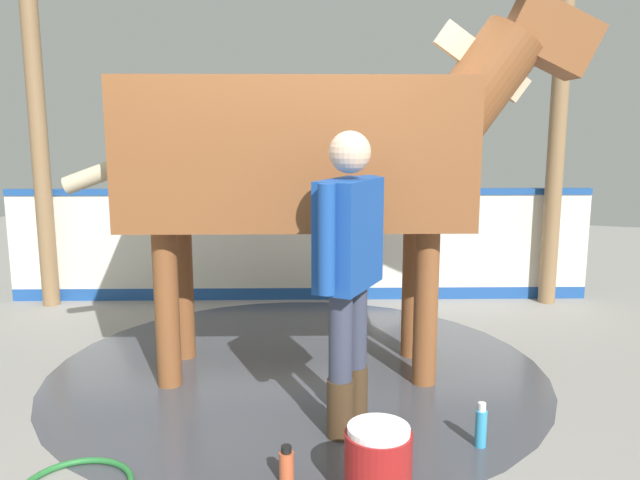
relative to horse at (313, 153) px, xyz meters
The scene contains 10 objects.
ground_plane 1.56m from the horse, 42.73° to the right, with size 16.00×16.00×0.02m, color gray.
wet_patch 1.53m from the horse, 71.34° to the right, with size 3.48×3.48×0.00m, color #42444C.
barrier_wall 2.12m from the horse, 157.96° to the right, with size 1.91×5.44×1.11m.
roof_post_near 2.87m from the horse, 145.01° to the left, with size 0.16×0.16×3.15m, color olive.
roof_post_far 3.05m from the horse, 105.24° to the right, with size 0.16×0.16×3.15m, color olive.
horse is the anchor object (origin of this frame).
handler 1.07m from the horse, 30.59° to the left, with size 0.67×0.28×1.68m.
wash_bucket 2.11m from the horse, 28.87° to the left, with size 0.31×0.31×0.36m.
bottle_shampoo 2.01m from the horse, 57.20° to the left, with size 0.06×0.06×0.25m.
bottle_spray 2.05m from the horse, 13.13° to the left, with size 0.07×0.07×0.19m.
Camera 1 is at (3.84, 1.50, 1.70)m, focal length 35.23 mm.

